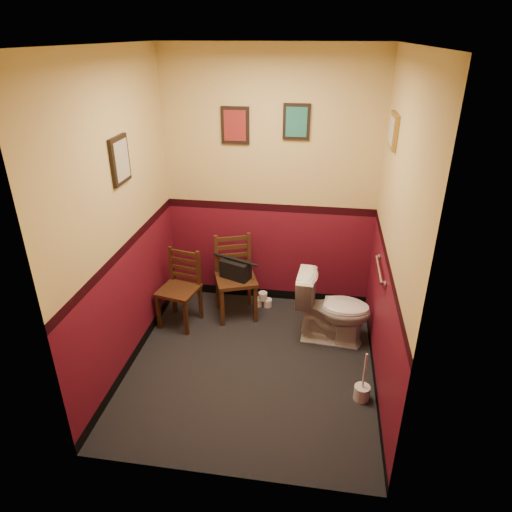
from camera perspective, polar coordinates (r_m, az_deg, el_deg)
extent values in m
cube|color=black|center=(4.35, -0.51, -13.36)|extent=(2.20, 2.40, 0.00)
cube|color=silver|center=(3.35, -0.71, 24.95)|extent=(2.20, 2.40, 0.00)
cube|color=#5C0F1F|center=(4.76, 1.76, 8.81)|extent=(2.20, 0.00, 2.70)
cube|color=#5C0F1F|center=(2.60, -4.88, -7.06)|extent=(2.20, 0.00, 2.70)
cube|color=#5C0F1F|center=(3.96, -16.54, 4.03)|extent=(0.00, 2.40, 2.70)
cube|color=#5C0F1F|center=(3.65, 16.74, 2.06)|extent=(0.00, 2.40, 2.70)
cylinder|color=silver|center=(4.03, 15.13, -1.65)|extent=(0.03, 0.50, 0.03)
cylinder|color=silver|center=(3.82, 15.75, -3.41)|extent=(0.02, 0.06, 0.06)
cylinder|color=silver|center=(4.26, 15.12, -0.11)|extent=(0.02, 0.06, 0.06)
cube|color=black|center=(4.65, -2.62, 16.00)|extent=(0.28, 0.03, 0.36)
cube|color=maroon|center=(4.64, -2.66, 15.97)|extent=(0.22, 0.01, 0.30)
cube|color=black|center=(4.57, 5.09, 16.38)|extent=(0.26, 0.03, 0.34)
cube|color=#20685D|center=(4.55, 5.07, 16.34)|extent=(0.20, 0.01, 0.28)
cube|color=black|center=(3.89, -16.65, 11.41)|extent=(0.03, 0.30, 0.38)
cube|color=tan|center=(3.88, -16.41, 11.41)|extent=(0.01, 0.24, 0.31)
cube|color=olive|center=(4.01, 16.82, 14.76)|extent=(0.03, 0.34, 0.28)
cube|color=tan|center=(4.01, 16.57, 14.79)|extent=(0.01, 0.28, 0.22)
imported|color=white|center=(4.52, 9.62, -6.53)|extent=(0.75, 0.46, 0.71)
cylinder|color=silver|center=(4.07, 13.07, -16.31)|extent=(0.13, 0.13, 0.13)
cylinder|color=silver|center=(3.93, 13.40, -13.95)|extent=(0.02, 0.02, 0.37)
cube|color=#492915|center=(4.74, -9.67, -4.26)|extent=(0.44, 0.44, 0.04)
cube|color=#492915|center=(4.81, -12.08, -6.83)|extent=(0.04, 0.04, 0.40)
cube|color=#492915|center=(5.03, -10.20, -5.02)|extent=(0.04, 0.04, 0.40)
cube|color=#492915|center=(4.66, -8.74, -7.65)|extent=(0.04, 0.04, 0.40)
cube|color=#492915|center=(4.89, -6.96, -5.74)|extent=(0.04, 0.04, 0.40)
cube|color=#492915|center=(4.84, -10.54, -0.97)|extent=(0.04, 0.04, 0.40)
cube|color=#492915|center=(4.70, -7.19, -1.60)|extent=(0.04, 0.04, 0.40)
cube|color=#492915|center=(4.82, -8.80, -2.44)|extent=(0.30, 0.08, 0.04)
cube|color=#492915|center=(4.78, -8.87, -1.52)|extent=(0.30, 0.08, 0.04)
cube|color=#492915|center=(4.74, -8.95, -0.57)|extent=(0.30, 0.08, 0.04)
cube|color=#492915|center=(4.70, -9.02, 0.39)|extent=(0.30, 0.08, 0.04)
cube|color=#492915|center=(4.80, -2.54, -2.91)|extent=(0.52, 0.52, 0.04)
cube|color=#492915|center=(4.75, -4.24, -6.43)|extent=(0.05, 0.05, 0.44)
cube|color=#492915|center=(5.04, -4.78, -4.32)|extent=(0.05, 0.05, 0.44)
cube|color=#492915|center=(4.79, -0.07, -5.99)|extent=(0.05, 0.05, 0.44)
cube|color=#492915|center=(5.09, -0.86, -3.93)|extent=(0.05, 0.05, 0.44)
cube|color=#492915|center=(4.84, -4.98, 0.17)|extent=(0.05, 0.05, 0.44)
cube|color=#492915|center=(4.89, -0.91, 0.54)|extent=(0.05, 0.05, 0.44)
cube|color=#492915|center=(4.91, -2.90, -0.92)|extent=(0.32, 0.14, 0.04)
cube|color=#492915|center=(4.87, -2.93, 0.10)|extent=(0.32, 0.14, 0.04)
cube|color=#492915|center=(4.83, -2.96, 1.14)|extent=(0.32, 0.14, 0.04)
cube|color=#492915|center=(4.79, -2.98, 2.19)|extent=(0.32, 0.14, 0.04)
cube|color=black|center=(4.75, -2.57, -1.70)|extent=(0.34, 0.25, 0.19)
cylinder|color=black|center=(4.70, -2.60, -0.46)|extent=(0.26, 0.12, 0.03)
cylinder|color=silver|center=(5.15, 0.28, -5.77)|extent=(0.10, 0.10, 0.09)
cylinder|color=silver|center=(5.14, 1.46, -5.86)|extent=(0.10, 0.10, 0.09)
cylinder|color=silver|center=(5.09, 0.86, -5.03)|extent=(0.10, 0.10, 0.09)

